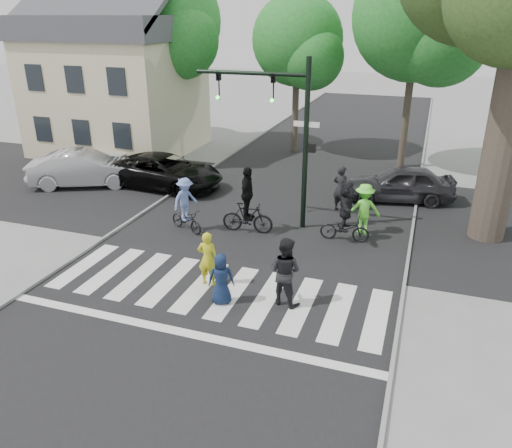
{
  "coord_description": "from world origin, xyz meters",
  "views": [
    {
      "loc": [
        5.15,
        -10.32,
        7.26
      ],
      "look_at": [
        0.5,
        3.0,
        1.3
      ],
      "focal_mm": 35.0,
      "sensor_mm": 36.0,
      "label": 1
    }
  ],
  "objects_px": {
    "pedestrian_woman": "(208,259)",
    "car_suv": "(165,171)",
    "cyclist_right": "(346,215)",
    "pedestrian_child": "(221,279)",
    "car_grey": "(400,183)",
    "cyclist_left": "(186,208)",
    "car_silver": "(85,169)",
    "pedestrian_adult": "(285,271)",
    "cyclist_mid": "(247,206)",
    "traffic_signal": "(283,120)"
  },
  "relations": [
    {
      "from": "car_suv",
      "to": "car_silver",
      "type": "height_order",
      "value": "car_silver"
    },
    {
      "from": "traffic_signal",
      "to": "cyclist_right",
      "type": "relative_size",
      "value": 2.82
    },
    {
      "from": "cyclist_right",
      "to": "car_suv",
      "type": "relative_size",
      "value": 0.4
    },
    {
      "from": "cyclist_right",
      "to": "pedestrian_woman",
      "type": "bearing_deg",
      "value": -126.23
    },
    {
      "from": "pedestrian_child",
      "to": "cyclist_left",
      "type": "bearing_deg",
      "value": -73.94
    },
    {
      "from": "pedestrian_child",
      "to": "car_suv",
      "type": "relative_size",
      "value": 0.27
    },
    {
      "from": "car_silver",
      "to": "cyclist_right",
      "type": "bearing_deg",
      "value": -124.82
    },
    {
      "from": "pedestrian_child",
      "to": "cyclist_left",
      "type": "xyz_separation_m",
      "value": [
        -3.09,
        4.1,
        0.14
      ]
    },
    {
      "from": "traffic_signal",
      "to": "cyclist_right",
      "type": "distance_m",
      "value": 3.92
    },
    {
      "from": "pedestrian_woman",
      "to": "cyclist_left",
      "type": "bearing_deg",
      "value": -58.57
    },
    {
      "from": "cyclist_left",
      "to": "car_suv",
      "type": "height_order",
      "value": "cyclist_left"
    },
    {
      "from": "cyclist_left",
      "to": "car_silver",
      "type": "bearing_deg",
      "value": 154.69
    },
    {
      "from": "traffic_signal",
      "to": "car_silver",
      "type": "relative_size",
      "value": 1.23
    },
    {
      "from": "cyclist_mid",
      "to": "pedestrian_adult",
      "type": "bearing_deg",
      "value": -58.11
    },
    {
      "from": "pedestrian_child",
      "to": "cyclist_left",
      "type": "height_order",
      "value": "cyclist_left"
    },
    {
      "from": "cyclist_left",
      "to": "car_grey",
      "type": "distance_m",
      "value": 9.08
    },
    {
      "from": "traffic_signal",
      "to": "pedestrian_adult",
      "type": "relative_size",
      "value": 3.12
    },
    {
      "from": "pedestrian_adult",
      "to": "car_grey",
      "type": "bearing_deg",
      "value": -89.94
    },
    {
      "from": "pedestrian_adult",
      "to": "car_suv",
      "type": "height_order",
      "value": "pedestrian_adult"
    },
    {
      "from": "car_suv",
      "to": "cyclist_mid",
      "type": "bearing_deg",
      "value": -118.74
    },
    {
      "from": "cyclist_left",
      "to": "car_suv",
      "type": "bearing_deg",
      "value": 127.24
    },
    {
      "from": "cyclist_left",
      "to": "traffic_signal",
      "type": "bearing_deg",
      "value": 29.17
    },
    {
      "from": "cyclist_mid",
      "to": "car_suv",
      "type": "bearing_deg",
      "value": 146.17
    },
    {
      "from": "pedestrian_child",
      "to": "car_grey",
      "type": "bearing_deg",
      "value": -132.38
    },
    {
      "from": "pedestrian_adult",
      "to": "car_suv",
      "type": "bearing_deg",
      "value": -30.62
    },
    {
      "from": "cyclist_left",
      "to": "cyclist_right",
      "type": "xyz_separation_m",
      "value": [
        5.52,
        1.03,
        0.09
      ]
    },
    {
      "from": "pedestrian_adult",
      "to": "cyclist_mid",
      "type": "bearing_deg",
      "value": -44.35
    },
    {
      "from": "cyclist_mid",
      "to": "car_grey",
      "type": "bearing_deg",
      "value": 46.96
    },
    {
      "from": "cyclist_left",
      "to": "car_suv",
      "type": "relative_size",
      "value": 0.37
    },
    {
      "from": "pedestrian_woman",
      "to": "car_suv",
      "type": "distance_m",
      "value": 9.23
    },
    {
      "from": "traffic_signal",
      "to": "pedestrian_adult",
      "type": "height_order",
      "value": "traffic_signal"
    },
    {
      "from": "car_grey",
      "to": "cyclist_mid",
      "type": "bearing_deg",
      "value": -55.01
    },
    {
      "from": "cyclist_mid",
      "to": "car_silver",
      "type": "relative_size",
      "value": 0.49
    },
    {
      "from": "pedestrian_child",
      "to": "car_grey",
      "type": "xyz_separation_m",
      "value": [
        3.88,
        9.9,
        0.02
      ]
    },
    {
      "from": "pedestrian_woman",
      "to": "car_grey",
      "type": "bearing_deg",
      "value": -120.9
    },
    {
      "from": "cyclist_right",
      "to": "car_suv",
      "type": "bearing_deg",
      "value": 160.31
    },
    {
      "from": "car_suv",
      "to": "pedestrian_child",
      "type": "bearing_deg",
      "value": -137.77
    },
    {
      "from": "pedestrian_adult",
      "to": "cyclist_right",
      "type": "relative_size",
      "value": 0.9
    },
    {
      "from": "traffic_signal",
      "to": "cyclist_mid",
      "type": "relative_size",
      "value": 2.49
    },
    {
      "from": "cyclist_mid",
      "to": "cyclist_right",
      "type": "relative_size",
      "value": 1.13
    },
    {
      "from": "traffic_signal",
      "to": "cyclist_left",
      "type": "xyz_separation_m",
      "value": [
        -3.03,
        -1.69,
        -3.04
      ]
    },
    {
      "from": "pedestrian_adult",
      "to": "car_silver",
      "type": "bearing_deg",
      "value": -16.75
    },
    {
      "from": "car_grey",
      "to": "pedestrian_adult",
      "type": "bearing_deg",
      "value": -25.67
    },
    {
      "from": "pedestrian_adult",
      "to": "cyclist_right",
      "type": "bearing_deg",
      "value": -86.47
    },
    {
      "from": "pedestrian_woman",
      "to": "car_grey",
      "type": "distance_m",
      "value": 10.22
    },
    {
      "from": "cyclist_left",
      "to": "cyclist_mid",
      "type": "xyz_separation_m",
      "value": [
        2.12,
        0.6,
        0.13
      ]
    },
    {
      "from": "pedestrian_adult",
      "to": "cyclist_left",
      "type": "xyz_separation_m",
      "value": [
        -4.7,
        3.54,
        -0.1
      ]
    },
    {
      "from": "pedestrian_woman",
      "to": "car_suv",
      "type": "xyz_separation_m",
      "value": [
        -5.48,
        7.43,
        -0.08
      ]
    },
    {
      "from": "traffic_signal",
      "to": "cyclist_left",
      "type": "relative_size",
      "value": 3.01
    },
    {
      "from": "pedestrian_woman",
      "to": "cyclist_right",
      "type": "bearing_deg",
      "value": -130.2
    }
  ]
}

